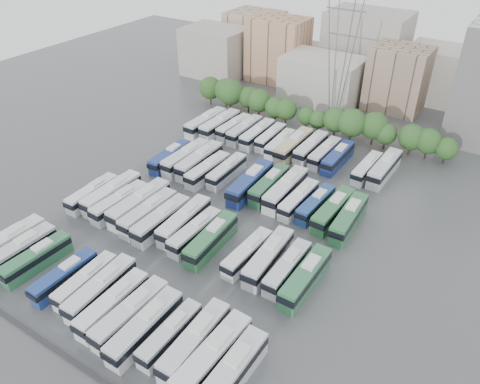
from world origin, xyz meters
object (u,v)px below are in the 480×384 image
Objects in this scene: bus_r0_s5 at (86,281)px; bus_r1_s0 at (92,193)px; bus_r2_s5 at (227,171)px; bus_r3_s13 at (384,168)px; bus_r0_s2 at (36,258)px; bus_r3_s1 at (220,124)px; bus_r2_s12 at (333,210)px; bus_r3_s4 at (257,134)px; bus_r2_s4 at (208,170)px; bus_r2_s7 at (250,183)px; bus_r1_s2 at (120,202)px; bus_r1_s7 at (195,232)px; bus_r3_s7 at (293,145)px; bus_r1_s4 at (149,213)px; bus_r1_s11 at (269,257)px; bus_r1_s13 at (306,277)px; bus_r3_s5 at (270,137)px; bus_r0_s10 at (170,334)px; bus_r3_s8 at (311,148)px; bus_r0_s6 at (101,289)px; bus_r3_s0 at (206,122)px; bus_r1_s3 at (139,204)px; bus_r0_s4 at (64,276)px; bus_r2_s1 at (170,157)px; bus_r1_s1 at (112,194)px; bus_r0_s8 at (131,314)px; bus_r2_s10 at (299,199)px; bus_r1_s8 at (211,239)px; bus_r0_s13 at (231,375)px; bus_r0_s1 at (20,251)px; bus_r3_s3 at (245,130)px; bus_r0_s12 at (212,356)px; bus_r2_s13 at (349,218)px; bus_r3_s6 at (280,144)px; bus_r3_s9 at (325,153)px; bus_r2_s8 at (269,185)px; bus_r2_s9 at (286,189)px; electricity_pylon at (342,46)px; bus_r2_s3 at (199,161)px; bus_r3_s10 at (338,157)px; bus_r1_s10 at (247,253)px; bus_r1_s5 at (162,220)px; bus_r0_s0 at (8,244)px; bus_r3_s12 at (367,168)px.

bus_r1_s0 reaches higher than bus_r0_s5.
bus_r2_s5 is 31.62m from bus_r3_s13.
bus_r0_s2 is 53.79m from bus_r3_s1.
bus_r3_s4 is at bearing 147.67° from bus_r2_s12.
bus_r2_s4 is 0.87× the size of bus_r2_s7.
bus_r1_s2 is 1.03× the size of bus_r1_s7.
bus_r1_s4 is at bearing -105.22° from bus_r3_s7.
bus_r1_s13 is at bearing -9.92° from bus_r1_s11.
bus_r0_s10 is at bearing -74.92° from bus_r3_s5.
bus_r3_s7 reaches higher than bus_r3_s8.
bus_r3_s0 is (-19.77, 51.97, 0.11)m from bus_r0_s6.
bus_r1_s3 is 1.07× the size of bus_r1_s11.
bus_r3_s13 is (9.73, 54.92, 0.34)m from bus_r0_s10.
bus_r2_s1 reaches higher than bus_r0_s4.
bus_r0_s8 is at bearing -39.81° from bus_r1_s1.
bus_r1_s8 is at bearing -108.66° from bus_r2_s10.
bus_r3_s13 is at bearing 90.47° from bus_r0_s13.
bus_r2_s5 is at bearing 77.65° from bus_r0_s2.
bus_r1_s8 is at bearing -124.06° from bus_r2_s12.
bus_r3_s1 reaches higher than bus_r3_s5.
bus_r0_s1 reaches higher than bus_r3_s3.
bus_r3_s1 reaches higher than bus_r2_s4.
bus_r0_s12 is at bearing 165.39° from bus_r0_s13.
bus_r2_s13 is (19.96, -0.22, -0.14)m from bus_r2_s7.
bus_r0_s10 is 57.42m from bus_r3_s5.
bus_r3_s6 is 0.96× the size of bus_r3_s9.
bus_r0_s8 is 18.50m from bus_r1_s8.
bus_r3_s9 is at bearing 50.83° from bus_r2_s4.
bus_r2_s9 reaches higher than bus_r2_s8.
bus_r2_s3 is (-13.72, -36.90, -16.62)m from electricity_pylon.
bus_r3_s7 is (6.52, 16.25, 0.32)m from bus_r2_s5.
bus_r0_s1 is 0.98× the size of bus_r1_s8.
bus_r2_s10 is 18.32m from bus_r3_s10.
bus_r0_s1 is 51.74m from bus_r2_s12.
bus_r1_s10 is at bearing 117.11° from bus_r0_s13.
bus_r1_s4 reaches higher than bus_r1_s5.
bus_r0_s1 is at bearing -91.07° from bus_r1_s1.
bus_r2_s9 reaches higher than bus_r0_s12.
bus_r2_s4 is 1.04× the size of bus_r2_s10.
bus_r0_s0 is 1.15× the size of bus_r3_s6.
bus_r3_s3 reaches higher than bus_r1_s7.
bus_r2_s3 is 1.09× the size of bus_r3_s3.
bus_r1_s1 is at bearing -145.55° from bus_r2_s9.
electricity_pylon is 31.10m from bus_r3_s12.
bus_r0_s0 is 45.86m from bus_r2_s8.
bus_r0_s2 reaches higher than bus_r1_s10.
bus_r3_s12 is at bearing 83.20° from bus_r0_s10.
bus_r1_s1 reaches higher than bus_r2_s12.
bus_r3_s6 is (16.33, 34.49, -0.29)m from bus_r1_s1.
bus_r1_s2 is 0.96× the size of bus_r1_s4.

